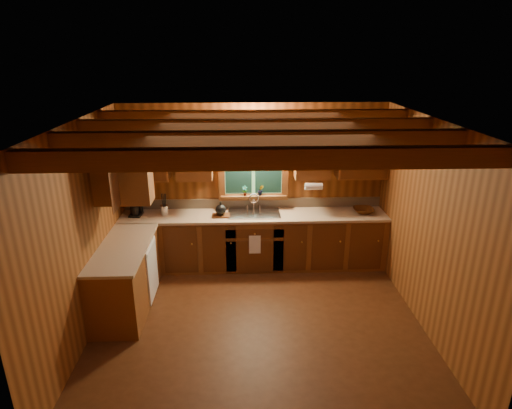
{
  "coord_description": "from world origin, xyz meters",
  "views": [
    {
      "loc": [
        -0.21,
        -4.68,
        3.35
      ],
      "look_at": [
        0.0,
        0.8,
        1.35
      ],
      "focal_mm": 29.77,
      "sensor_mm": 36.0,
      "label": 1
    }
  ],
  "objects_px": {
    "sink": "(254,216)",
    "cutting_board": "(221,215)",
    "coffee_maker": "(136,206)",
    "wicker_basket": "(363,210)"
  },
  "relations": [
    {
      "from": "wicker_basket",
      "to": "coffee_maker",
      "type": "bearing_deg",
      "value": 179.22
    },
    {
      "from": "wicker_basket",
      "to": "cutting_board",
      "type": "bearing_deg",
      "value": -178.53
    },
    {
      "from": "coffee_maker",
      "to": "wicker_basket",
      "type": "bearing_deg",
      "value": 3.77
    },
    {
      "from": "sink",
      "to": "wicker_basket",
      "type": "height_order",
      "value": "sink"
    },
    {
      "from": "sink",
      "to": "cutting_board",
      "type": "distance_m",
      "value": 0.53
    },
    {
      "from": "coffee_maker",
      "to": "wicker_basket",
      "type": "height_order",
      "value": "coffee_maker"
    },
    {
      "from": "cutting_board",
      "to": "sink",
      "type": "bearing_deg",
      "value": 7.07
    },
    {
      "from": "sink",
      "to": "cutting_board",
      "type": "bearing_deg",
      "value": -171.17
    },
    {
      "from": "coffee_maker",
      "to": "cutting_board",
      "type": "distance_m",
      "value": 1.35
    },
    {
      "from": "sink",
      "to": "coffee_maker",
      "type": "distance_m",
      "value": 1.87
    }
  ]
}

